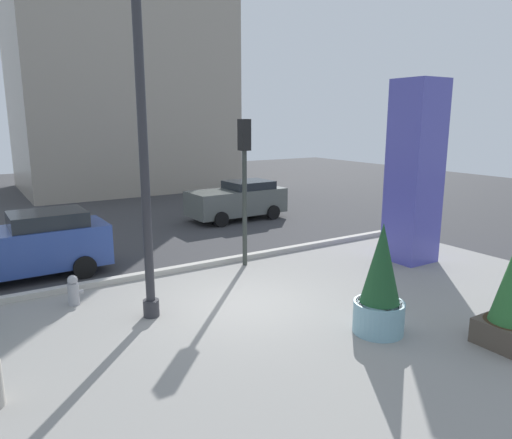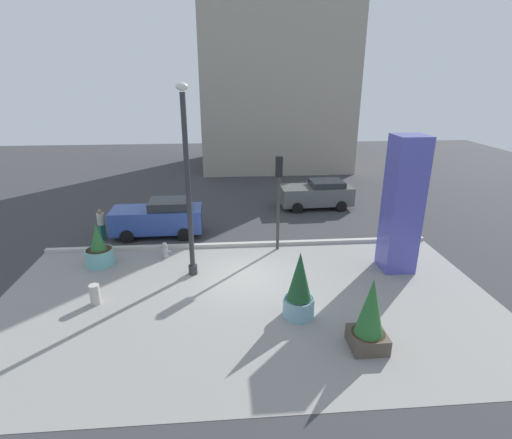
{
  "view_description": "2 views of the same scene",
  "coord_description": "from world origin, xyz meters",
  "px_view_note": "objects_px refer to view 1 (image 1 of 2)",
  "views": [
    {
      "loc": [
        -5.38,
        -9.3,
        4.39
      ],
      "look_at": [
        0.92,
        0.73,
        1.86
      ],
      "focal_mm": 33.08,
      "sensor_mm": 36.0,
      "label": 1
    },
    {
      "loc": [
        -0.66,
        -14.14,
        7.63
      ],
      "look_at": [
        0.56,
        0.99,
        2.1
      ],
      "focal_mm": 27.68,
      "sensor_mm": 36.0,
      "label": 2
    }
  ],
  "objects_px": {
    "art_pillar_blue": "(414,173)",
    "fire_hydrant": "(73,290)",
    "lamp_post": "(144,156)",
    "car_curb_east": "(238,200)",
    "traffic_light_corner": "(244,169)",
    "potted_plant_near_left": "(380,286)",
    "car_passing_lane": "(27,246)"
  },
  "relations": [
    {
      "from": "art_pillar_blue",
      "to": "fire_hydrant",
      "type": "relative_size",
      "value": 7.41
    },
    {
      "from": "lamp_post",
      "to": "car_curb_east",
      "type": "distance_m",
      "value": 11.11
    },
    {
      "from": "lamp_post",
      "to": "art_pillar_blue",
      "type": "distance_m",
      "value": 8.48
    },
    {
      "from": "lamp_post",
      "to": "fire_hydrant",
      "type": "xyz_separation_m",
      "value": [
        -1.34,
        1.64,
        -3.26
      ]
    },
    {
      "from": "art_pillar_blue",
      "to": "car_curb_east",
      "type": "height_order",
      "value": "art_pillar_blue"
    },
    {
      "from": "fire_hydrant",
      "to": "traffic_light_corner",
      "type": "xyz_separation_m",
      "value": [
        5.1,
        0.54,
        2.59
      ]
    },
    {
      "from": "lamp_post",
      "to": "potted_plant_near_left",
      "type": "height_order",
      "value": "lamp_post"
    },
    {
      "from": "art_pillar_blue",
      "to": "traffic_light_corner",
      "type": "height_order",
      "value": "art_pillar_blue"
    },
    {
      "from": "lamp_post",
      "to": "car_passing_lane",
      "type": "xyz_separation_m",
      "value": [
        -1.97,
        4.42,
        -2.71
      ]
    },
    {
      "from": "art_pillar_blue",
      "to": "car_curb_east",
      "type": "xyz_separation_m",
      "value": [
        -1.45,
        8.32,
        -1.91
      ]
    },
    {
      "from": "car_passing_lane",
      "to": "fire_hydrant",
      "type": "bearing_deg",
      "value": -77.18
    },
    {
      "from": "potted_plant_near_left",
      "to": "traffic_light_corner",
      "type": "bearing_deg",
      "value": 89.8
    },
    {
      "from": "potted_plant_near_left",
      "to": "traffic_light_corner",
      "type": "height_order",
      "value": "traffic_light_corner"
    },
    {
      "from": "lamp_post",
      "to": "art_pillar_blue",
      "type": "bearing_deg",
      "value": -0.9
    },
    {
      "from": "potted_plant_near_left",
      "to": "traffic_light_corner",
      "type": "relative_size",
      "value": 0.54
    },
    {
      "from": "art_pillar_blue",
      "to": "fire_hydrant",
      "type": "height_order",
      "value": "art_pillar_blue"
    },
    {
      "from": "potted_plant_near_left",
      "to": "lamp_post",
      "type": "bearing_deg",
      "value": 138.51
    },
    {
      "from": "traffic_light_corner",
      "to": "car_passing_lane",
      "type": "relative_size",
      "value": 0.98
    },
    {
      "from": "lamp_post",
      "to": "car_passing_lane",
      "type": "height_order",
      "value": "lamp_post"
    },
    {
      "from": "potted_plant_near_left",
      "to": "fire_hydrant",
      "type": "distance_m",
      "value": 7.13
    },
    {
      "from": "potted_plant_near_left",
      "to": "car_passing_lane",
      "type": "bearing_deg",
      "value": 126.48
    },
    {
      "from": "lamp_post",
      "to": "traffic_light_corner",
      "type": "xyz_separation_m",
      "value": [
        3.76,
        2.18,
        -0.67
      ]
    },
    {
      "from": "art_pillar_blue",
      "to": "traffic_light_corner",
      "type": "bearing_deg",
      "value": 153.69
    },
    {
      "from": "lamp_post",
      "to": "traffic_light_corner",
      "type": "height_order",
      "value": "lamp_post"
    },
    {
      "from": "art_pillar_blue",
      "to": "fire_hydrant",
      "type": "bearing_deg",
      "value": 169.7
    },
    {
      "from": "fire_hydrant",
      "to": "car_passing_lane",
      "type": "height_order",
      "value": "car_passing_lane"
    },
    {
      "from": "car_passing_lane",
      "to": "car_curb_east",
      "type": "bearing_deg",
      "value": 22.83
    },
    {
      "from": "traffic_light_corner",
      "to": "car_curb_east",
      "type": "height_order",
      "value": "traffic_light_corner"
    },
    {
      "from": "potted_plant_near_left",
      "to": "fire_hydrant",
      "type": "xyz_separation_m",
      "value": [
        -5.08,
        4.96,
        -0.67
      ]
    },
    {
      "from": "traffic_light_corner",
      "to": "car_curb_east",
      "type": "relative_size",
      "value": 1.0
    },
    {
      "from": "art_pillar_blue",
      "to": "traffic_light_corner",
      "type": "relative_size",
      "value": 1.27
    },
    {
      "from": "art_pillar_blue",
      "to": "car_curb_east",
      "type": "bearing_deg",
      "value": 99.91
    }
  ]
}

